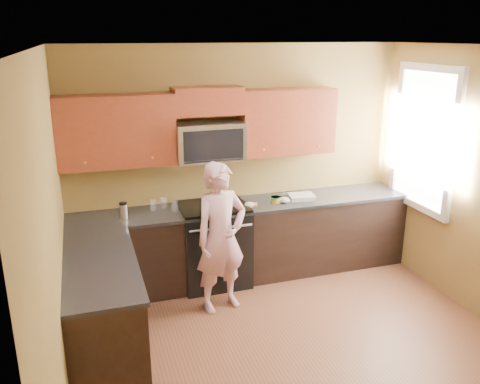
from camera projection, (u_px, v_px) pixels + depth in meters
name	position (u px, v px, depth m)	size (l,w,h in m)	color
floor	(305.00, 358.00, 4.49)	(4.00, 4.00, 0.00)	brown
ceiling	(320.00, 47.00, 3.68)	(4.00, 4.00, 0.00)	white
wall_back	(238.00, 162.00, 5.90)	(4.00, 4.00, 0.00)	brown
wall_left	(54.00, 248.00, 3.50)	(4.00, 4.00, 0.00)	brown
cabinet_back_run	(246.00, 242.00, 5.90)	(4.00, 0.60, 0.88)	black
cabinet_left_run	(104.00, 312.00, 4.40)	(0.60, 1.60, 0.88)	black
countertop_back	(246.00, 205.00, 5.76)	(4.00, 0.62, 0.04)	black
countertop_left	(100.00, 265.00, 4.27)	(0.62, 1.60, 0.04)	black
stove	(214.00, 244.00, 5.75)	(0.76, 0.65, 0.95)	black
microwave	(209.00, 160.00, 5.57)	(0.76, 0.40, 0.42)	silver
upper_cab_left	(119.00, 166.00, 5.31)	(1.22, 0.33, 0.75)	maroon
upper_cab_right	(285.00, 153.00, 5.88)	(1.12, 0.33, 0.75)	maroon
upper_cab_over_mw	(207.00, 101.00, 5.41)	(0.76, 0.33, 0.30)	maroon
window	(424.00, 139.00, 5.67)	(0.06, 1.06, 1.66)	white
woman	(221.00, 238.00, 5.11)	(0.58, 0.38, 1.59)	#D36986
frying_pan	(212.00, 212.00, 5.40)	(0.27, 0.46, 0.06)	black
butter_tub	(276.00, 203.00, 5.79)	(0.13, 0.13, 0.09)	gold
toast_slice	(252.00, 204.00, 5.70)	(0.11, 0.11, 0.01)	#B27F47
napkin_a	(249.00, 205.00, 5.63)	(0.11, 0.12, 0.06)	silver
napkin_b	(285.00, 200.00, 5.77)	(0.12, 0.13, 0.07)	silver
dish_towel	(301.00, 197.00, 5.92)	(0.30, 0.24, 0.05)	silver
travel_mug	(124.00, 219.00, 5.29)	(0.08, 0.08, 0.18)	silver
glass_a	(153.00, 205.00, 5.53)	(0.07, 0.07, 0.12)	silver
glass_b	(163.00, 203.00, 5.60)	(0.07, 0.07, 0.12)	silver
glass_c	(175.00, 206.00, 5.49)	(0.07, 0.07, 0.12)	silver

